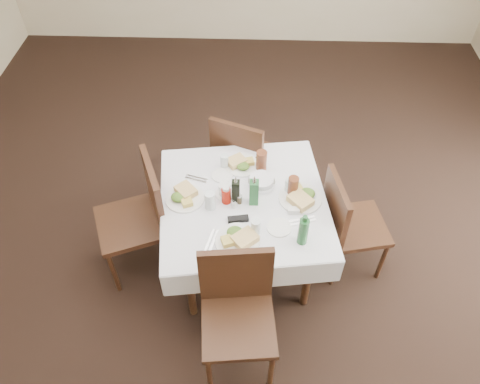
{
  "coord_description": "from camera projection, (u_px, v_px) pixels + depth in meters",
  "views": [
    {
      "loc": [
        0.12,
        -2.32,
        3.24
      ],
      "look_at": [
        0.04,
        -0.07,
        0.8
      ],
      "focal_mm": 35.0,
      "sensor_mm": 36.0,
      "label": 1
    }
  ],
  "objects": [
    {
      "name": "cutlery_s",
      "position": [
        212.0,
        241.0,
        3.07
      ],
      "size": [
        0.09,
        0.2,
        0.01
      ],
      "color": "silver",
      "rests_on": "dining_table"
    },
    {
      "name": "cutlery_w",
      "position": [
        196.0,
        179.0,
        3.46
      ],
      "size": [
        0.17,
        0.09,
        0.01
      ],
      "color": "silver",
      "rests_on": "dining_table"
    },
    {
      "name": "ketchup_bottle",
      "position": [
        226.0,
        195.0,
        3.26
      ],
      "size": [
        0.07,
        0.07,
        0.14
      ],
      "color": "#AE1606",
      "rests_on": "dining_table"
    },
    {
      "name": "sunglasses",
      "position": [
        238.0,
        219.0,
        3.18
      ],
      "size": [
        0.15,
        0.07,
        0.03
      ],
      "color": "black",
      "rests_on": "dining_table"
    },
    {
      "name": "oil_cruet_dark",
      "position": [
        236.0,
        190.0,
        3.25
      ],
      "size": [
        0.06,
        0.06,
        0.23
      ],
      "color": "black",
      "rests_on": "dining_table"
    },
    {
      "name": "dining_table",
      "position": [
        244.0,
        208.0,
        3.39
      ],
      "size": [
        1.33,
        1.33,
        0.76
      ],
      "color": "black",
      "rests_on": "ground"
    },
    {
      "name": "meal_south",
      "position": [
        238.0,
        239.0,
        3.05
      ],
      "size": [
        0.3,
        0.3,
        0.07
      ],
      "color": "white",
      "rests_on": "dining_table"
    },
    {
      "name": "pepper_shaker",
      "position": [
        240.0,
        199.0,
        3.27
      ],
      "size": [
        0.03,
        0.03,
        0.07
      ],
      "color": "#423723",
      "rests_on": "dining_table"
    },
    {
      "name": "room_shell",
      "position": [
        234.0,
        76.0,
        2.7
      ],
      "size": [
        6.04,
        7.04,
        2.8
      ],
      "color": "beige",
      "rests_on": "ground"
    },
    {
      "name": "sugar_caddy",
      "position": [
        294.0,
        210.0,
        3.23
      ],
      "size": [
        0.08,
        0.05,
        0.04
      ],
      "color": "white",
      "rests_on": "dining_table"
    },
    {
      "name": "water_n",
      "position": [
        225.0,
        161.0,
        3.51
      ],
      "size": [
        0.06,
        0.06,
        0.11
      ],
      "color": "silver",
      "rests_on": "dining_table"
    },
    {
      "name": "chair_west",
      "position": [
        142.0,
        212.0,
        3.48
      ],
      "size": [
        0.63,
        0.63,
        1.02
      ],
      "color": "black",
      "rests_on": "ground"
    },
    {
      "name": "green_bottle",
      "position": [
        303.0,
        231.0,
        2.99
      ],
      "size": [
        0.07,
        0.07,
        0.25
      ],
      "color": "#205E2C",
      "rests_on": "dining_table"
    },
    {
      "name": "ground_plane",
      "position": [
        236.0,
        250.0,
        3.95
      ],
      "size": [
        7.0,
        7.0,
        0.0
      ],
      "primitive_type": "plane",
      "color": "black"
    },
    {
      "name": "chair_east",
      "position": [
        346.0,
        221.0,
        3.48
      ],
      "size": [
        0.52,
        0.52,
        0.93
      ],
      "color": "black",
      "rests_on": "ground"
    },
    {
      "name": "side_plate_a",
      "position": [
        222.0,
        175.0,
        3.48
      ],
      "size": [
        0.16,
        0.16,
        0.01
      ],
      "color": "white",
      "rests_on": "dining_table"
    },
    {
      "name": "side_plate_b",
      "position": [
        279.0,
        228.0,
        3.14
      ],
      "size": [
        0.17,
        0.17,
        0.01
      ],
      "color": "white",
      "rests_on": "dining_table"
    },
    {
      "name": "chair_north",
      "position": [
        242.0,
        155.0,
        3.95
      ],
      "size": [
        0.59,
        0.59,
        0.96
      ],
      "color": "black",
      "rests_on": "ground"
    },
    {
      "name": "cutlery_n",
      "position": [
        259.0,
        164.0,
        3.56
      ],
      "size": [
        0.1,
        0.16,
        0.01
      ],
      "color": "silver",
      "rests_on": "dining_table"
    },
    {
      "name": "bread_basket",
      "position": [
        262.0,
        182.0,
        3.4
      ],
      "size": [
        0.2,
        0.2,
        0.07
      ],
      "color": "silver",
      "rests_on": "dining_table"
    },
    {
      "name": "oil_cruet_green",
      "position": [
        254.0,
        191.0,
        3.22
      ],
      "size": [
        0.06,
        0.06,
        0.26
      ],
      "color": "#205E2C",
      "rests_on": "dining_table"
    },
    {
      "name": "water_w",
      "position": [
        210.0,
        200.0,
        3.22
      ],
      "size": [
        0.08,
        0.08,
        0.14
      ],
      "color": "silver",
      "rests_on": "dining_table"
    },
    {
      "name": "iced_tea_b",
      "position": [
        293.0,
        186.0,
        3.3
      ],
      "size": [
        0.08,
        0.08,
        0.16
      ],
      "color": "brown",
      "rests_on": "dining_table"
    },
    {
      "name": "cutlery_e",
      "position": [
        302.0,
        221.0,
        3.18
      ],
      "size": [
        0.2,
        0.1,
        0.01
      ],
      "color": "silver",
      "rests_on": "dining_table"
    },
    {
      "name": "coffee_mug",
      "position": [
        225.0,
        190.0,
        3.32
      ],
      "size": [
        0.14,
        0.13,
        0.1
      ],
      "color": "white",
      "rests_on": "dining_table"
    },
    {
      "name": "chair_south",
      "position": [
        237.0,
        305.0,
        2.98
      ],
      "size": [
        0.51,
        0.51,
        0.98
      ],
      "color": "black",
      "rests_on": "ground"
    },
    {
      "name": "meal_west",
      "position": [
        184.0,
        196.0,
        3.31
      ],
      "size": [
        0.28,
        0.28,
        0.06
      ],
      "color": "white",
      "rests_on": "dining_table"
    },
    {
      "name": "meal_east",
      "position": [
        301.0,
        197.0,
        3.3
      ],
      "size": [
        0.31,
        0.31,
        0.07
      ],
      "color": "white",
      "rests_on": "dining_table"
    },
    {
      "name": "iced_tea_a",
      "position": [
        261.0,
        161.0,
        3.47
      ],
      "size": [
        0.08,
        0.08,
        0.17
      ],
      "color": "brown",
      "rests_on": "dining_table"
    },
    {
      "name": "water_s",
      "position": [
        256.0,
        227.0,
        3.08
      ],
      "size": [
        0.06,
        0.06,
        0.12
      ],
      "color": "silver",
      "rests_on": "dining_table"
    },
    {
      "name": "water_e",
      "position": [
        289.0,
        186.0,
        3.34
      ],
      "size": [
        0.06,
        0.06,
        0.11
      ],
      "color": "silver",
      "rests_on": "dining_table"
    },
    {
      "name": "salt_shaker",
      "position": [
        233.0,
        204.0,
        3.25
      ],
      "size": [
        0.03,
        0.03,
        0.07
      ],
      "color": "white",
      "rests_on": "dining_table"
    },
    {
      "name": "meal_north",
      "position": [
        241.0,
        164.0,
        3.54
      ],
      "size": [
        0.26,
        0.26,
        0.06
      ],
      "color": "white",
      "rests_on": "dining_table"
    }
  ]
}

